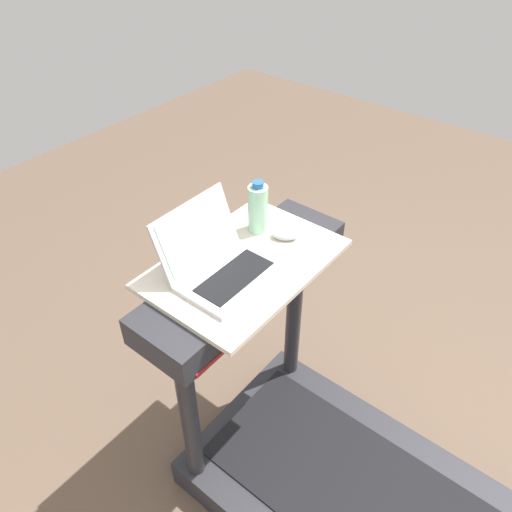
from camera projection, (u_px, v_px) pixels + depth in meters
treadmill_base at (361, 486)px, 2.01m from camera, size 0.90×1.64×1.05m
desk_board at (245, 264)px, 1.76m from camera, size 0.68×0.46×0.02m
laptop at (219, 262)px, 1.67m from camera, size 0.34×0.30×0.23m
computer_mouse at (285, 234)px, 1.85m from camera, size 0.10×0.12×0.03m
water_bottle at (258, 208)px, 1.84m from camera, size 0.07×0.07×0.21m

